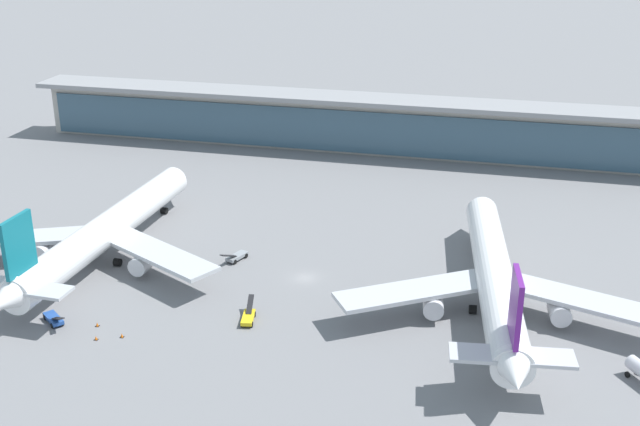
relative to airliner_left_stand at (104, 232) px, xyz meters
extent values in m
plane|color=slate|center=(38.52, 1.62, -5.73)|extent=(1200.00, 1200.00, 0.00)
cylinder|color=white|center=(0.05, 1.40, 0.02)|extent=(8.06, 57.72, 6.07)
cone|color=white|center=(1.13, 32.58, 0.02)|extent=(6.13, 5.66, 5.95)
cone|color=white|center=(-1.02, -29.48, 0.63)|extent=(5.69, 6.86, 5.46)
cube|color=black|center=(1.01, 29.11, 1.08)|extent=(4.64, 2.67, 0.73)
cube|color=#B7BABF|center=(-13.21, -3.43, -1.04)|extent=(26.62, 16.76, 0.73)
cube|color=#B7BABF|center=(12.94, -4.34, -1.04)|extent=(26.24, 18.19, 0.73)
cylinder|color=silver|center=(-10.09, -4.15, -3.13)|extent=(3.50, 4.51, 3.35)
cylinder|color=silver|center=(9.78, -4.84, -3.13)|extent=(3.50, 4.51, 3.35)
cube|color=#0F6B7A|center=(-0.84, -24.22, 7.77)|extent=(0.99, 7.35, 9.42)
cube|color=#B7BABF|center=(-0.88, -25.27, 0.93)|extent=(16.89, 5.18, 0.52)
cylinder|color=black|center=(-3.41, -1.62, -5.00)|extent=(1.31, 1.51, 1.46)
cylinder|color=black|center=(3.29, -1.86, -5.00)|extent=(1.31, 1.51, 1.46)
cylinder|color=black|center=(0.85, 24.40, -5.00)|extent=(1.31, 1.51, 1.46)
cylinder|color=white|center=(71.58, -0.89, 0.02)|extent=(13.33, 57.85, 6.07)
cone|color=white|center=(67.62, 30.06, 0.02)|extent=(6.59, 6.17, 5.95)
cone|color=white|center=(75.51, -31.54, 0.63)|extent=(6.27, 7.32, 5.46)
cube|color=black|center=(68.06, 26.61, 1.08)|extent=(4.83, 3.07, 0.73)
cube|color=#B7BABF|center=(59.28, -7.79, -1.04)|extent=(25.54, 19.96, 0.73)
cube|color=#B7BABF|center=(85.23, -4.47, -1.04)|extent=(26.92, 14.73, 0.73)
cylinder|color=silver|center=(62.47, -8.00, -3.13)|extent=(3.88, 4.78, 3.35)
cylinder|color=silver|center=(82.19, -5.47, -3.13)|extent=(3.88, 4.78, 3.35)
cube|color=#661E84|center=(74.84, -26.32, 7.77)|extent=(1.66, 7.36, 9.42)
cube|color=#B7BABF|center=(74.97, -27.35, 0.93)|extent=(17.19, 6.69, 0.52)
cylinder|color=black|center=(68.66, -4.43, -5.00)|extent=(1.43, 1.61, 1.46)
cylinder|color=black|center=(75.30, -3.58, -5.00)|extent=(1.43, 1.61, 1.46)
cylinder|color=black|center=(68.66, 21.94, -5.00)|extent=(1.43, 1.61, 1.46)
cube|color=yellow|center=(33.59, -15.91, -4.98)|extent=(2.65, 5.05, 0.60)
cube|color=black|center=(33.14, -13.53, -3.90)|extent=(1.61, 4.05, 1.72)
cylinder|color=black|center=(32.46, -14.41, -5.28)|extent=(0.44, 0.94, 0.90)
cylinder|color=black|center=(34.09, -14.11, -5.28)|extent=(0.44, 0.94, 0.90)
cylinder|color=black|center=(33.08, -17.71, -5.28)|extent=(0.44, 0.94, 0.90)
cylinder|color=black|center=(34.71, -17.41, -5.28)|extent=(0.44, 0.94, 0.90)
cube|color=#234C9E|center=(3.20, -23.75, -4.98)|extent=(4.87, 4.40, 0.60)
cube|color=black|center=(5.09, -25.26, -3.90)|extent=(3.65, 3.17, 1.72)
cylinder|color=black|center=(5.03, -24.15, -5.28)|extent=(0.88, 0.78, 0.90)
cylinder|color=black|center=(3.99, -25.44, -5.28)|extent=(0.88, 0.78, 0.90)
cylinder|color=black|center=(2.40, -22.05, -5.28)|extent=(0.88, 0.78, 0.90)
cylinder|color=black|center=(1.37, -23.35, -5.28)|extent=(0.88, 0.78, 0.90)
cylinder|color=black|center=(93.23, -16.93, -5.28)|extent=(0.75, 0.90, 0.90)
cylinder|color=black|center=(91.42, -18.19, -5.28)|extent=(0.75, 0.90, 0.90)
cube|color=gray|center=(24.00, 5.89, -4.98)|extent=(3.31, 5.13, 0.60)
cube|color=black|center=(23.19, 3.60, -3.90)|extent=(2.17, 4.03, 1.72)
cylinder|color=black|center=(24.22, 4.03, -5.28)|extent=(0.57, 0.94, 0.90)
cylinder|color=black|center=(22.66, 4.58, -5.28)|extent=(0.57, 0.94, 0.90)
cylinder|color=black|center=(25.35, 7.19, -5.28)|extent=(0.57, 0.94, 0.90)
cylinder|color=black|center=(23.79, 7.75, -5.28)|extent=(0.57, 0.94, 0.90)
cube|color=#B2ADA3|center=(38.52, 79.94, 1.27)|extent=(189.33, 8.00, 14.00)
cube|color=#3D5B70|center=(38.52, 75.64, 0.57)|extent=(185.54, 0.50, 11.20)
cube|color=gray|center=(38.52, 77.94, 8.87)|extent=(193.11, 12.80, 1.20)
cone|color=orange|center=(12.48, -27.02, -5.38)|extent=(0.44, 0.44, 0.70)
cube|color=black|center=(12.48, -27.02, -5.71)|extent=(0.62, 0.62, 0.04)
cone|color=orange|center=(16.02, -25.36, -5.38)|extent=(0.44, 0.44, 0.70)
cube|color=black|center=(16.02, -25.36, -5.71)|extent=(0.62, 0.62, 0.04)
cone|color=orange|center=(10.60, -23.16, -5.38)|extent=(0.44, 0.44, 0.70)
cube|color=black|center=(10.60, -23.16, -5.71)|extent=(0.62, 0.62, 0.04)
camera|label=1|loc=(72.08, -123.24, 58.44)|focal=44.83mm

